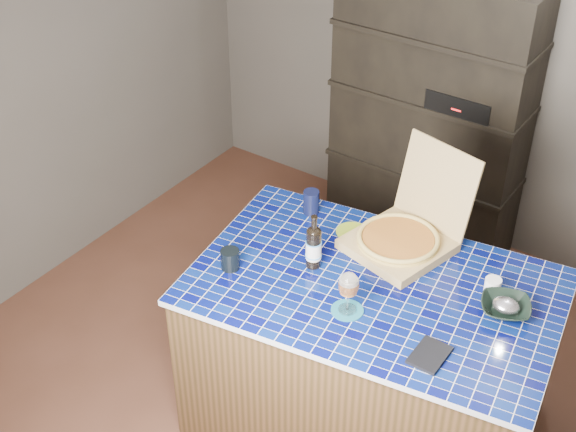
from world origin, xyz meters
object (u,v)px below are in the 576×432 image
Objects in this scene: kitchen_island at (369,356)px; wine_glass at (349,286)px; dvd_case at (430,355)px; bowl at (505,308)px; mead_bottle at (314,247)px; pizza_box at (402,236)px.

wine_glass is (-0.01, -0.22, 0.60)m from kitchen_island.
kitchen_island is 9.79× the size of dvd_case.
kitchen_island is 0.64m from wine_glass.
bowl is at bearing 7.79° from kitchen_island.
kitchen_island is at bearing 86.70° from wine_glass.
kitchen_island is 8.75× the size of wine_glass.
mead_bottle is 0.76m from dvd_case.
pizza_box is at bearing 165.18° from bowl.
mead_bottle is 1.39× the size of wine_glass.
bowl is (0.56, 0.16, 0.48)m from kitchen_island.
kitchen_island is 8.30× the size of bowl.
dvd_case is (0.71, -0.22, -0.10)m from mead_bottle.
bowl reaches higher than kitchen_island.
wine_glass is 0.44m from dvd_case.
kitchen_island is at bearing -70.07° from pizza_box.
dvd_case is 0.45m from bowl.
pizza_box is 0.45m from mead_bottle.
bowl is (0.57, 0.38, -0.12)m from wine_glass.
wine_glass is (0.02, -0.54, 0.08)m from pizza_box.
mead_bottle is 1.55× the size of dvd_case.
mead_bottle is at bearing 162.74° from dvd_case.
pizza_box is 0.54m from wine_glass.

